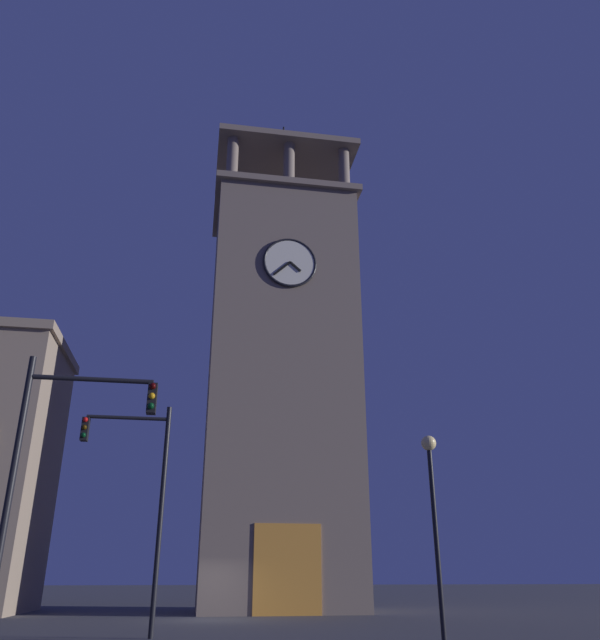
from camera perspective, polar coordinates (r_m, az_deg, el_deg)
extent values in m
plane|color=#424247|center=(28.65, -8.01, -25.71)|extent=(200.00, 200.00, 0.00)
cube|color=#75665B|center=(35.68, -1.82, -6.33)|extent=(8.18, 6.58, 23.25)
cube|color=#75665B|center=(40.58, -1.61, 9.92)|extent=(8.78, 7.18, 0.40)
cylinder|color=#75665B|center=(39.90, 4.08, 13.58)|extent=(0.70, 0.70, 3.01)
cylinder|color=#75665B|center=(39.35, -1.03, 14.10)|extent=(0.70, 0.70, 3.01)
cylinder|color=#75665B|center=(39.10, -6.25, 14.52)|extent=(0.70, 0.70, 3.01)
cylinder|color=#75665B|center=(44.25, 2.46, 9.54)|extent=(0.70, 0.70, 3.01)
cylinder|color=#75665B|center=(43.75, -2.08, 9.94)|extent=(0.70, 0.70, 3.01)
cylinder|color=#75665B|center=(43.53, -6.71, 10.29)|extent=(0.70, 0.70, 3.01)
cube|color=#75665B|center=(42.51, -1.56, 13.81)|extent=(8.78, 7.18, 0.40)
cylinder|color=black|center=(43.60, -1.54, 15.72)|extent=(0.12, 0.12, 3.21)
cylinder|color=silver|center=(34.98, -0.95, 5.30)|extent=(2.91, 0.12, 2.91)
torus|color=black|center=(34.96, -0.94, 5.32)|extent=(3.07, 0.16, 3.07)
cube|color=black|center=(34.81, -0.43, 4.96)|extent=(0.68, 0.06, 0.62)
cube|color=black|center=(34.64, -1.66, 4.81)|extent=(0.98, 0.06, 0.94)
cube|color=orange|center=(31.06, -1.18, -21.94)|extent=(3.20, 0.24, 4.00)
cylinder|color=black|center=(20.70, -12.73, -17.15)|extent=(0.16, 0.16, 6.90)
cylinder|color=black|center=(21.27, -15.57, -8.69)|extent=(2.61, 0.12, 0.12)
cube|color=black|center=(21.36, -19.21, -9.50)|extent=(0.22, 0.30, 0.75)
sphere|color=red|center=(21.24, -19.18, -8.67)|extent=(0.16, 0.16, 0.16)
sphere|color=#392705|center=(21.19, -19.27, -9.32)|extent=(0.16, 0.16, 0.16)
sphere|color=#063316|center=(21.14, -19.36, -9.98)|extent=(0.16, 0.16, 0.16)
cylinder|color=black|center=(15.81, -25.27, -14.58)|extent=(0.16, 0.16, 6.65)
cylinder|color=black|center=(16.04, -18.58, -5.21)|extent=(2.93, 0.12, 0.12)
cube|color=black|center=(15.75, -13.48, -7.08)|extent=(0.22, 0.30, 0.75)
sphere|color=#360505|center=(15.65, -13.43, -5.94)|extent=(0.16, 0.16, 0.16)
sphere|color=orange|center=(15.59, -13.51, -6.82)|extent=(0.16, 0.16, 0.16)
sphere|color=#063316|center=(15.52, -13.59, -7.71)|extent=(0.16, 0.16, 0.16)
cylinder|color=black|center=(18.66, 12.48, -19.41)|extent=(0.14, 0.14, 5.10)
sphere|color=#F9DB8C|center=(18.98, 11.78, -11.06)|extent=(0.44, 0.44, 0.44)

